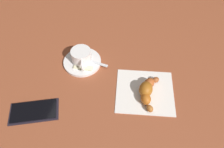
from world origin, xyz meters
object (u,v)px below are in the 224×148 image
object	(u,v)px
espresso_cup	(81,57)
sugar_packet	(83,68)
teaspoon	(85,59)
napkin	(145,91)
cell_phone	(34,111)
croissant	(147,90)
saucer	(82,62)

from	to	relation	value
espresso_cup	sugar_packet	distance (m)	0.04
teaspoon	napkin	distance (m)	0.23
cell_phone	sugar_packet	bearing A→B (deg)	-115.09
espresso_cup	cell_phone	world-z (taller)	espresso_cup
espresso_cup	croissant	bearing A→B (deg)	163.26
sugar_packet	espresso_cup	bearing A→B (deg)	112.00
napkin	croissant	xyz separation A→B (m)	(-0.01, 0.01, 0.02)
saucer	napkin	bearing A→B (deg)	164.37
saucer	croissant	xyz separation A→B (m)	(-0.24, 0.07, 0.02)
saucer	espresso_cup	bearing A→B (deg)	105.30
saucer	sugar_packet	size ratio (longest dim) A/B	2.03
teaspoon	croissant	bearing A→B (deg)	160.75
cell_phone	saucer	bearing A→B (deg)	-108.68
napkin	espresso_cup	bearing A→B (deg)	-15.27
teaspoon	cell_phone	distance (m)	0.24
saucer	sugar_packet	world-z (taller)	sugar_packet
cell_phone	napkin	bearing A→B (deg)	-153.31
napkin	cell_phone	xyz separation A→B (m)	(0.31, 0.15, 0.00)
napkin	sugar_packet	bearing A→B (deg)	-9.10
sugar_packet	napkin	size ratio (longest dim) A/B	0.36
saucer	croissant	world-z (taller)	croissant
croissant	napkin	bearing A→B (deg)	-53.89
sugar_packet	cell_phone	world-z (taller)	sugar_packet
napkin	cell_phone	world-z (taller)	cell_phone
napkin	teaspoon	bearing A→B (deg)	-17.84
croissant	teaspoon	bearing A→B (deg)	-19.25
saucer	napkin	world-z (taller)	saucer
espresso_cup	napkin	distance (m)	0.24
espresso_cup	napkin	size ratio (longest dim) A/B	0.50
saucer	sugar_packet	xyz separation A→B (m)	(-0.01, 0.03, 0.01)
teaspoon	cell_phone	size ratio (longest dim) A/B	0.80
espresso_cup	sugar_packet	xyz separation A→B (m)	(-0.01, 0.03, -0.02)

